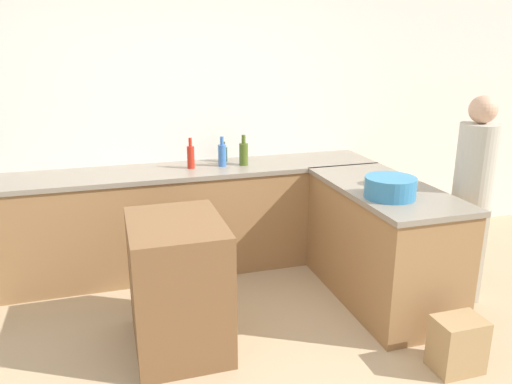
{
  "coord_description": "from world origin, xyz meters",
  "views": [
    {
      "loc": [
        -0.65,
        -2.48,
        1.99
      ],
      "look_at": [
        0.32,
        0.72,
        0.97
      ],
      "focal_mm": 35.0,
      "sensor_mm": 36.0,
      "label": 1
    }
  ],
  "objects_px": {
    "mixing_bowl": "(390,187)",
    "paper_bag": "(457,344)",
    "olive_oil_bottle": "(244,153)",
    "person_at_peninsula": "(472,194)",
    "island_table": "(178,285)",
    "hot_sauce_bottle": "(191,156)",
    "wine_bottle_dark": "(223,154)",
    "water_bottle_blue": "(222,154)"
  },
  "relations": [
    {
      "from": "mixing_bowl",
      "to": "hot_sauce_bottle",
      "type": "distance_m",
      "value": 1.73
    },
    {
      "from": "olive_oil_bottle",
      "to": "person_at_peninsula",
      "type": "relative_size",
      "value": 0.17
    },
    {
      "from": "mixing_bowl",
      "to": "paper_bag",
      "type": "distance_m",
      "value": 1.11
    },
    {
      "from": "hot_sauce_bottle",
      "to": "wine_bottle_dark",
      "type": "bearing_deg",
      "value": 26.79
    },
    {
      "from": "water_bottle_blue",
      "to": "paper_bag",
      "type": "relative_size",
      "value": 0.75
    },
    {
      "from": "island_table",
      "to": "paper_bag",
      "type": "bearing_deg",
      "value": -25.82
    },
    {
      "from": "island_table",
      "to": "olive_oil_bottle",
      "type": "distance_m",
      "value": 1.53
    },
    {
      "from": "island_table",
      "to": "paper_bag",
      "type": "distance_m",
      "value": 1.81
    },
    {
      "from": "island_table",
      "to": "mixing_bowl",
      "type": "xyz_separation_m",
      "value": [
        1.51,
        -0.05,
        0.56
      ]
    },
    {
      "from": "mixing_bowl",
      "to": "island_table",
      "type": "bearing_deg",
      "value": 178.02
    },
    {
      "from": "mixing_bowl",
      "to": "paper_bag",
      "type": "relative_size",
      "value": 1.02
    },
    {
      "from": "hot_sauce_bottle",
      "to": "person_at_peninsula",
      "type": "distance_m",
      "value": 2.28
    },
    {
      "from": "person_at_peninsula",
      "to": "olive_oil_bottle",
      "type": "bearing_deg",
      "value": 139.18
    },
    {
      "from": "mixing_bowl",
      "to": "water_bottle_blue",
      "type": "xyz_separation_m",
      "value": [
        -0.92,
        1.25,
        0.03
      ]
    },
    {
      "from": "wine_bottle_dark",
      "to": "person_at_peninsula",
      "type": "relative_size",
      "value": 0.11
    },
    {
      "from": "mixing_bowl",
      "to": "paper_bag",
      "type": "height_order",
      "value": "mixing_bowl"
    },
    {
      "from": "island_table",
      "to": "hot_sauce_bottle",
      "type": "bearing_deg",
      "value": 75.45
    },
    {
      "from": "olive_oil_bottle",
      "to": "island_table",
      "type": "bearing_deg",
      "value": -123.51
    },
    {
      "from": "mixing_bowl",
      "to": "water_bottle_blue",
      "type": "relative_size",
      "value": 1.36
    },
    {
      "from": "island_table",
      "to": "water_bottle_blue",
      "type": "height_order",
      "value": "water_bottle_blue"
    },
    {
      "from": "paper_bag",
      "to": "water_bottle_blue",
      "type": "bearing_deg",
      "value": 117.41
    },
    {
      "from": "water_bottle_blue",
      "to": "olive_oil_bottle",
      "type": "bearing_deg",
      "value": -4.79
    },
    {
      "from": "wine_bottle_dark",
      "to": "hot_sauce_bottle",
      "type": "height_order",
      "value": "hot_sauce_bottle"
    },
    {
      "from": "water_bottle_blue",
      "to": "paper_bag",
      "type": "xyz_separation_m",
      "value": [
        1.03,
        -1.98,
        -0.86
      ]
    },
    {
      "from": "wine_bottle_dark",
      "to": "hot_sauce_bottle",
      "type": "bearing_deg",
      "value": -153.21
    },
    {
      "from": "olive_oil_bottle",
      "to": "paper_bag",
      "type": "relative_size",
      "value": 0.77
    },
    {
      "from": "island_table",
      "to": "person_at_peninsula",
      "type": "bearing_deg",
      "value": -1.46
    },
    {
      "from": "mixing_bowl",
      "to": "hot_sauce_bottle",
      "type": "height_order",
      "value": "hot_sauce_bottle"
    },
    {
      "from": "mixing_bowl",
      "to": "wine_bottle_dark",
      "type": "xyz_separation_m",
      "value": [
        -0.87,
        1.42,
        -0.0
      ]
    },
    {
      "from": "hot_sauce_bottle",
      "to": "island_table",
      "type": "bearing_deg",
      "value": -104.55
    },
    {
      "from": "island_table",
      "to": "olive_oil_bottle",
      "type": "relative_size",
      "value": 3.28
    },
    {
      "from": "water_bottle_blue",
      "to": "hot_sauce_bottle",
      "type": "xyz_separation_m",
      "value": [
        -0.28,
        0.0,
        0.0
      ]
    },
    {
      "from": "wine_bottle_dark",
      "to": "paper_bag",
      "type": "relative_size",
      "value": 0.51
    },
    {
      "from": "olive_oil_bottle",
      "to": "wine_bottle_dark",
      "type": "bearing_deg",
      "value": 127.37
    },
    {
      "from": "olive_oil_bottle",
      "to": "person_at_peninsula",
      "type": "distance_m",
      "value": 1.9
    },
    {
      "from": "island_table",
      "to": "olive_oil_bottle",
      "type": "bearing_deg",
      "value": 56.49
    },
    {
      "from": "wine_bottle_dark",
      "to": "water_bottle_blue",
      "type": "bearing_deg",
      "value": -106.66
    },
    {
      "from": "person_at_peninsula",
      "to": "mixing_bowl",
      "type": "bearing_deg",
      "value": 179.66
    },
    {
      "from": "island_table",
      "to": "hot_sauce_bottle",
      "type": "xyz_separation_m",
      "value": [
        0.31,
        1.2,
        0.59
      ]
    },
    {
      "from": "island_table",
      "to": "mixing_bowl",
      "type": "height_order",
      "value": "mixing_bowl"
    },
    {
      "from": "paper_bag",
      "to": "olive_oil_bottle",
      "type": "bearing_deg",
      "value": 113.03
    },
    {
      "from": "island_table",
      "to": "person_at_peninsula",
      "type": "distance_m",
      "value": 2.26
    }
  ]
}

